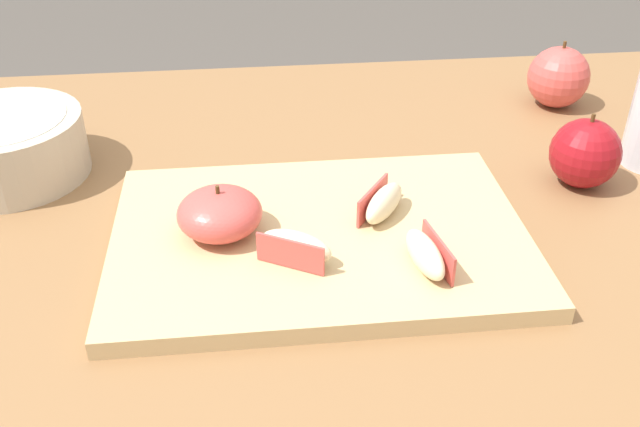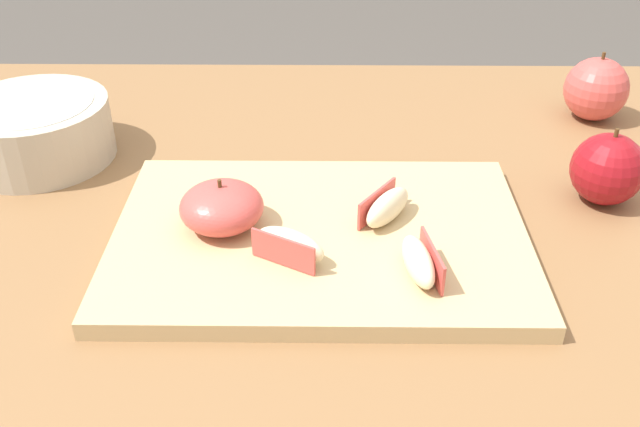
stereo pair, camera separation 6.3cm
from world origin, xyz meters
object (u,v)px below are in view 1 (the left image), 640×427
at_px(apple_half_skin_up, 220,213).
at_px(apple_wedge_back, 383,203).
at_px(apple_wedge_right, 295,247).
at_px(whole_apple_red_delicious, 585,153).
at_px(whole_apple_pink_lady, 558,77).
at_px(cutting_board, 320,240).
at_px(apple_wedge_left, 426,254).
at_px(ceramic_fruit_bowl, 5,145).

distance_m(apple_half_skin_up, apple_wedge_back, 0.15).
height_order(apple_half_skin_up, apple_wedge_right, apple_half_skin_up).
bearing_deg(whole_apple_red_delicious, whole_apple_pink_lady, 75.82).
relative_size(cutting_board, apple_half_skin_up, 4.93).
relative_size(apple_wedge_back, apple_wedge_right, 0.98).
bearing_deg(apple_half_skin_up, cutting_board, -5.80).
height_order(whole_apple_pink_lady, whole_apple_red_delicious, whole_apple_pink_lady).
relative_size(apple_wedge_left, whole_apple_red_delicious, 0.84).
height_order(apple_wedge_right, ceramic_fruit_bowl, ceramic_fruit_bowl).
relative_size(cutting_board, apple_wedge_back, 5.76).
distance_m(cutting_board, apple_wedge_right, 0.05).
distance_m(apple_wedge_back, apple_wedge_right, 0.10).
bearing_deg(apple_half_skin_up, apple_wedge_left, -22.56).
height_order(apple_wedge_right, whole_apple_pink_lady, whole_apple_pink_lady).
distance_m(cutting_board, ceramic_fruit_bowl, 0.35).
bearing_deg(apple_wedge_left, whole_apple_pink_lady, 53.83).
distance_m(apple_wedge_left, whole_apple_pink_lady, 0.42).
bearing_deg(cutting_board, apple_half_skin_up, 174.20).
bearing_deg(apple_wedge_back, whole_apple_pink_lady, 43.61).
xyz_separation_m(whole_apple_pink_lady, ceramic_fruit_bowl, (-0.64, -0.11, -0.00)).
xyz_separation_m(whole_apple_pink_lady, whole_apple_red_delicious, (-0.05, -0.19, -0.00)).
height_order(cutting_board, apple_wedge_left, apple_wedge_left).
bearing_deg(whole_apple_red_delicious, apple_half_skin_up, -168.38).
relative_size(cutting_board, whole_apple_pink_lady, 4.44).
relative_size(apple_wedge_back, whole_apple_pink_lady, 0.77).
distance_m(apple_wedge_back, ceramic_fruit_bowl, 0.40).
xyz_separation_m(apple_wedge_right, whole_apple_pink_lady, (0.35, 0.31, 0.01)).
xyz_separation_m(cutting_board, apple_wedge_back, (0.06, 0.02, 0.02)).
xyz_separation_m(apple_half_skin_up, apple_wedge_right, (0.06, -0.05, -0.01)).
xyz_separation_m(cutting_board, whole_apple_red_delicious, (0.28, 0.08, 0.03)).
bearing_deg(apple_wedge_right, ceramic_fruit_bowl, 143.94).
height_order(cutting_board, whole_apple_red_delicious, whole_apple_red_delicious).
xyz_separation_m(apple_half_skin_up, whole_apple_red_delicious, (0.37, 0.08, -0.00)).
relative_size(apple_wedge_right, whole_apple_pink_lady, 0.79).
relative_size(apple_half_skin_up, apple_wedge_right, 1.14).
height_order(cutting_board, apple_wedge_back, apple_wedge_back).
bearing_deg(ceramic_fruit_bowl, apple_half_skin_up, -35.56).
height_order(apple_wedge_left, ceramic_fruit_bowl, ceramic_fruit_bowl).
xyz_separation_m(whole_apple_red_delicious, ceramic_fruit_bowl, (-0.59, 0.08, -0.00)).
distance_m(cutting_board, whole_apple_red_delicious, 0.29).
xyz_separation_m(apple_wedge_back, apple_wedge_left, (0.02, -0.08, 0.00)).
relative_size(whole_apple_pink_lady, whole_apple_red_delicious, 1.06).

